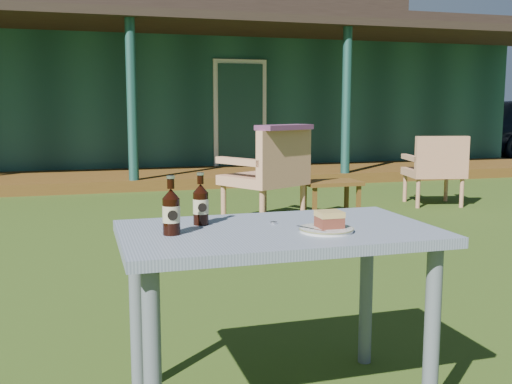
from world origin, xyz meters
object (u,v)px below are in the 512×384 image
object	(u,v)px
cafe_table	(278,254)
cola_bottle_near	(201,204)
armchair_left	(270,171)
plate	(326,229)
side_table	(331,186)
cake_slice	(329,219)
armchair_right	(436,166)
cola_bottle_far	(171,211)

from	to	relation	value
cafe_table	cola_bottle_near	xyz separation A→B (m)	(-0.27, 0.16, 0.18)
cafe_table	armchair_left	xyz separation A→B (m)	(1.12, 3.60, -0.08)
cafe_table	plate	world-z (taller)	plate
armchair_left	side_table	world-z (taller)	armchair_left
cake_slice	cola_bottle_near	world-z (taller)	cola_bottle_near
side_table	plate	bearing A→B (deg)	-113.88
cafe_table	armchair_right	distance (m)	5.32
plate	armchair_right	size ratio (longest dim) A/B	0.24
plate	cake_slice	bearing A→B (deg)	25.45
plate	side_table	size ratio (longest dim) A/B	0.34
plate	cola_bottle_far	xyz separation A→B (m)	(-0.56, 0.11, 0.08)
cafe_table	side_table	bearing A→B (deg)	63.57
cola_bottle_near	armchair_left	world-z (taller)	armchair_left
plate	cola_bottle_near	xyz separation A→B (m)	(-0.42, 0.27, 0.07)
armchair_right	plate	bearing A→B (deg)	-127.39
cola_bottle_far	cake_slice	bearing A→B (deg)	-10.16
cola_bottle_far	armchair_right	bearing A→B (deg)	47.32
cola_bottle_far	armchair_right	world-z (taller)	cola_bottle_far
cake_slice	cola_bottle_far	world-z (taller)	cola_bottle_far
cafe_table	cola_bottle_far	distance (m)	0.45
cafe_table	cola_bottle_near	world-z (taller)	cola_bottle_near
plate	armchair_right	xyz separation A→B (m)	(3.22, 4.22, -0.25)
cake_slice	cola_bottle_far	xyz separation A→B (m)	(-0.58, 0.10, 0.04)
cake_slice	armchair_left	xyz separation A→B (m)	(0.95, 3.70, -0.22)
cola_bottle_near	cola_bottle_far	distance (m)	0.21
cake_slice	plate	bearing A→B (deg)	-154.55
cafe_table	cake_slice	bearing A→B (deg)	-31.20
cola_bottle_far	armchair_left	bearing A→B (deg)	66.96
cake_slice	cola_bottle_far	distance (m)	0.59
cake_slice	cola_bottle_far	bearing A→B (deg)	169.84
cafe_table	side_table	distance (m)	4.17
cake_slice	armchair_right	size ratio (longest dim) A/B	0.11
cola_bottle_near	armchair_left	size ratio (longest dim) A/B	0.22
plate	side_table	bearing A→B (deg)	66.12
plate	cola_bottle_near	size ratio (longest dim) A/B	0.99
cola_bottle_far	armchair_right	size ratio (longest dim) A/B	0.26
cafe_table	cola_bottle_far	bearing A→B (deg)	179.80
side_table	cake_slice	bearing A→B (deg)	-113.74
armchair_left	armchair_right	xyz separation A→B (m)	(2.26, 0.51, -0.06)
cola_bottle_near	cola_bottle_far	world-z (taller)	cola_bottle_far
plate	cola_bottle_far	size ratio (longest dim) A/B	0.94
cola_bottle_near	side_table	bearing A→B (deg)	59.25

